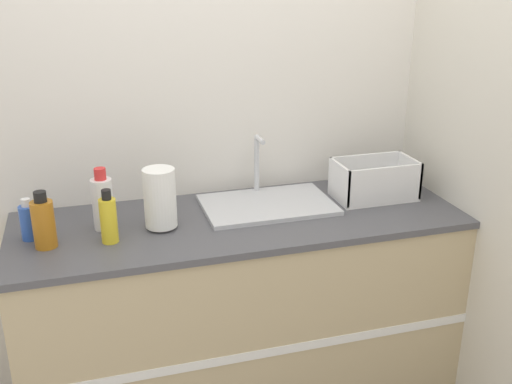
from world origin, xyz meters
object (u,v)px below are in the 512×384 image
at_px(bottle_yellow, 109,219).
at_px(bottle_blue, 28,221).
at_px(dish_rack, 374,183).
at_px(bottle_white_spray, 103,202).
at_px(sink, 267,203).
at_px(bottle_amber, 44,223).
at_px(paper_towel_roll, 160,199).

bearing_deg(bottle_yellow, bottle_blue, 158.87).
distance_m(dish_rack, bottle_white_spray, 1.22).
height_order(sink, bottle_blue, sink).
height_order(bottle_amber, bottle_white_spray, bottle_white_spray).
bearing_deg(dish_rack, bottle_blue, -179.06).
height_order(bottle_white_spray, bottle_blue, bottle_white_spray).
relative_size(dish_rack, bottle_amber, 1.62).
xyz_separation_m(dish_rack, bottle_white_spray, (-1.22, -0.00, 0.04)).
distance_m(bottle_yellow, bottle_amber, 0.24).
bearing_deg(bottle_blue, paper_towel_roll, -4.51).
distance_m(bottle_amber, bottle_blue, 0.11).
bearing_deg(bottle_amber, bottle_yellow, -5.99).
distance_m(sink, bottle_blue, 1.01).
distance_m(sink, bottle_white_spray, 0.72).
bearing_deg(bottle_yellow, sink, 14.25).
xyz_separation_m(sink, bottle_amber, (-0.94, -0.15, 0.08)).
xyz_separation_m(sink, dish_rack, (0.51, -0.04, 0.05)).
bearing_deg(sink, paper_towel_roll, -168.25).
distance_m(paper_towel_roll, bottle_amber, 0.46).
xyz_separation_m(bottle_white_spray, bottle_blue, (-0.29, -0.02, -0.04)).
bearing_deg(paper_towel_roll, dish_rack, 3.74).
bearing_deg(dish_rack, bottle_yellow, -173.33).
xyz_separation_m(dish_rack, bottle_yellow, (-1.21, -0.14, 0.03)).
height_order(sink, dish_rack, sink).
height_order(paper_towel_roll, bottle_blue, paper_towel_roll).
height_order(dish_rack, bottle_amber, bottle_amber).
relative_size(bottle_white_spray, bottle_blue, 1.53).
distance_m(sink, bottle_yellow, 0.73).
bearing_deg(dish_rack, sink, 175.90).
bearing_deg(bottle_blue, sink, 3.49).
height_order(dish_rack, bottle_yellow, bottle_yellow).
relative_size(paper_towel_roll, bottle_blue, 1.51).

